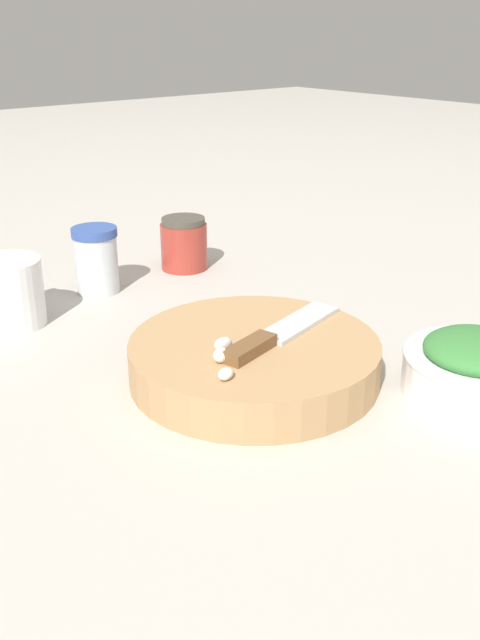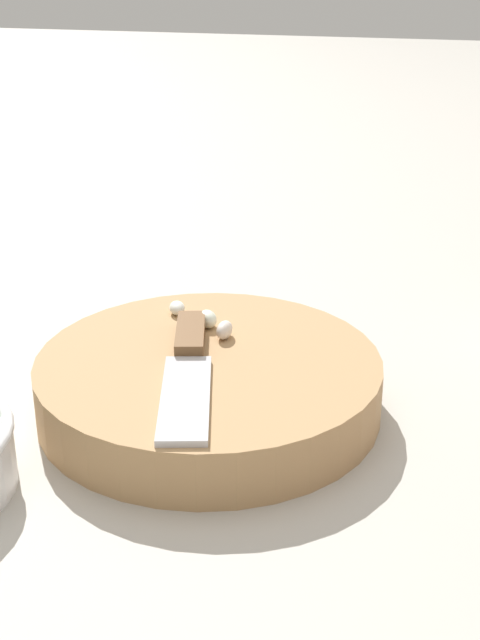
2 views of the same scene
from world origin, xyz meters
The scene contains 4 objects.
ground_plane centered at (0.00, 0.00, 0.00)m, with size 5.00×5.00×0.00m, color #B2ADA3.
cutting_board centered at (0.04, -0.04, 0.02)m, with size 0.26×0.26×0.04m.
chef_knife centered at (0.05, -0.02, 0.05)m, with size 0.07×0.19×0.01m.
garlic_cloves centered at (0.06, -0.10, 0.05)m, with size 0.07×0.06×0.01m.
Camera 2 is at (-0.11, 0.54, 0.35)m, focal length 50.00 mm.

